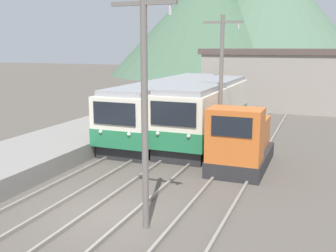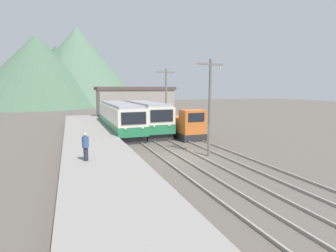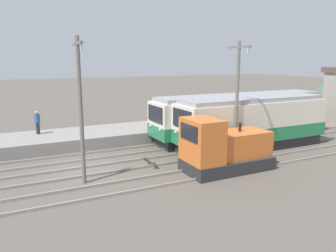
{
  "view_description": "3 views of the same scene",
  "coord_description": "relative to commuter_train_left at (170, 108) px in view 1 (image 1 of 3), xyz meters",
  "views": [
    {
      "loc": [
        6.51,
        -10.75,
        5.54
      ],
      "look_at": [
        -0.2,
        6.3,
        1.83
      ],
      "focal_mm": 42.0,
      "sensor_mm": 36.0,
      "label": 1
    },
    {
      "loc": [
        -7.86,
        -17.21,
        4.94
      ],
      "look_at": [
        0.66,
        5.47,
        1.56
      ],
      "focal_mm": 28.0,
      "sensor_mm": 36.0,
      "label": 2
    },
    {
      "loc": [
        17.31,
        -3.54,
        5.96
      ],
      "look_at": [
        -1.37,
        5.74,
        1.78
      ],
      "focal_mm": 35.0,
      "sensor_mm": 36.0,
      "label": 3
    }
  ],
  "objects": [
    {
      "name": "ground_plane",
      "position": [
        2.6,
        -12.71,
        -1.61
      ],
      "size": [
        200.0,
        200.0,
        0.0
      ],
      "primitive_type": "plane",
      "color": "#564F47"
    },
    {
      "name": "track_left",
      "position": [
        0.0,
        -12.71,
        -1.54
      ],
      "size": [
        1.54,
        60.0,
        0.14
      ],
      "color": "gray",
      "rests_on": "ground"
    },
    {
      "name": "track_center",
      "position": [
        2.8,
        -12.71,
        -1.54
      ],
      "size": [
        1.54,
        60.0,
        0.14
      ],
      "color": "gray",
      "rests_on": "ground"
    },
    {
      "name": "track_right",
      "position": [
        5.8,
        -12.71,
        -1.54
      ],
      "size": [
        1.54,
        60.0,
        0.14
      ],
      "color": "gray",
      "rests_on": "ground"
    },
    {
      "name": "commuter_train_left",
      "position": [
        0.0,
        0.0,
        0.0
      ],
      "size": [
        2.84,
        14.75,
        3.44
      ],
      "color": "#28282B",
      "rests_on": "ground"
    },
    {
      "name": "commuter_train_center",
      "position": [
        2.8,
        -1.29,
        0.05
      ],
      "size": [
        2.84,
        11.15,
        3.55
      ],
      "color": "#28282B",
      "rests_on": "ground"
    },
    {
      "name": "shunting_locomotive",
      "position": [
        5.8,
        -5.86,
        -0.4
      ],
      "size": [
        2.4,
        4.95,
        3.0
      ],
      "color": "#28282B",
      "rests_on": "ground"
    },
    {
      "name": "catenary_mast_near",
      "position": [
        4.31,
        -13.12,
        2.25
      ],
      "size": [
        2.0,
        0.2,
        7.08
      ],
      "color": "slate",
      "rests_on": "ground"
    },
    {
      "name": "catenary_mast_mid",
      "position": [
        4.31,
        -3.9,
        2.25
      ],
      "size": [
        2.0,
        0.2,
        7.08
      ],
      "color": "slate",
      "rests_on": "ground"
    },
    {
      "name": "station_building",
      "position": [
        4.99,
        13.29,
        1.1
      ],
      "size": [
        12.6,
        6.3,
        5.37
      ],
      "color": "gray",
      "rests_on": "ground"
    },
    {
      "name": "mountain_backdrop",
      "position": [
        -7.11,
        58.26,
        9.41
      ],
      "size": [
        50.91,
        46.91,
        24.79
      ],
      "color": "#3D5B47",
      "rests_on": "ground"
    }
  ]
}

